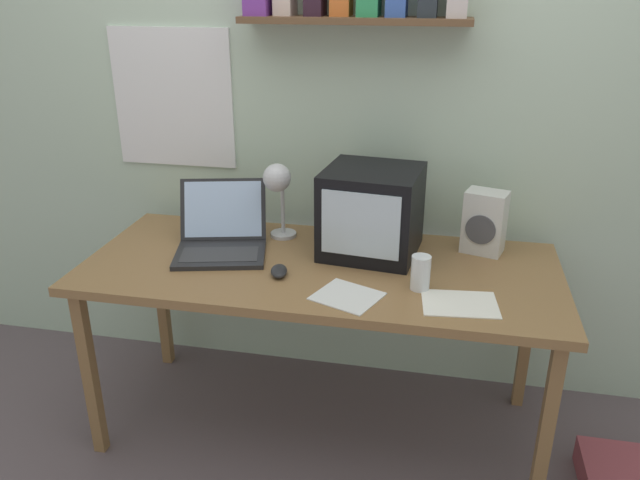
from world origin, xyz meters
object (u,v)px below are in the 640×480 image
object	(u,v)px
desk_lamp	(278,185)
open_notebook	(460,304)
juice_glass	(420,274)
printed_handout	(347,296)
space_heater	(485,222)
corner_desk	(320,278)
laptop	(222,234)
crt_monitor	(372,212)
computer_mouse	(279,271)

from	to	relation	value
desk_lamp	open_notebook	size ratio (longest dim) A/B	1.25
juice_glass	printed_handout	world-z (taller)	juice_glass
juice_glass	space_heater	world-z (taller)	space_heater
desk_lamp	space_heater	bearing A→B (deg)	6.33
space_heater	corner_desk	bearing A→B (deg)	-140.90
laptop	crt_monitor	bearing A→B (deg)	-4.82
computer_mouse	corner_desk	bearing A→B (deg)	43.33
corner_desk	printed_handout	xyz separation A→B (m)	(0.14, -0.24, 0.06)
crt_monitor	juice_glass	distance (m)	0.37
juice_glass	open_notebook	size ratio (longest dim) A/B	0.47
laptop	juice_glass	xyz separation A→B (m)	(0.79, -0.19, -0.01)
corner_desk	crt_monitor	bearing A→B (deg)	42.65
desk_lamp	laptop	bearing A→B (deg)	-146.33
laptop	computer_mouse	xyz separation A→B (m)	(0.28, -0.19, -0.05)
space_heater	printed_handout	world-z (taller)	space_heater
corner_desk	printed_handout	bearing A→B (deg)	-58.81
juice_glass	printed_handout	size ratio (longest dim) A/B	0.47
space_heater	computer_mouse	bearing A→B (deg)	-136.48
juice_glass	computer_mouse	distance (m)	0.51
printed_handout	juice_glass	bearing A→B (deg)	24.79
laptop	space_heater	distance (m)	1.03
corner_desk	juice_glass	size ratio (longest dim) A/B	14.46
space_heater	desk_lamp	bearing A→B (deg)	-159.08
corner_desk	desk_lamp	distance (m)	0.41
corner_desk	laptop	distance (m)	0.43
juice_glass	crt_monitor	bearing A→B (deg)	126.40
crt_monitor	laptop	distance (m)	0.60
computer_mouse	space_heater	bearing A→B (deg)	26.75
corner_desk	juice_glass	world-z (taller)	juice_glass
corner_desk	open_notebook	distance (m)	0.56
crt_monitor	space_heater	bearing A→B (deg)	18.18
corner_desk	desk_lamp	size ratio (longest dim) A/B	5.41
crt_monitor	open_notebook	xyz separation A→B (m)	(0.35, -0.37, -0.17)
crt_monitor	juice_glass	world-z (taller)	crt_monitor
laptop	computer_mouse	distance (m)	0.34
desk_lamp	space_heater	world-z (taller)	desk_lamp
desk_lamp	computer_mouse	xyz separation A→B (m)	(0.08, -0.31, -0.23)
open_notebook	desk_lamp	bearing A→B (deg)	151.09
juice_glass	printed_handout	xyz separation A→B (m)	(-0.24, -0.11, -0.05)
laptop	open_notebook	world-z (taller)	laptop
computer_mouse	desk_lamp	bearing A→B (deg)	104.79
laptop	juice_glass	world-z (taller)	laptop
juice_glass	computer_mouse	bearing A→B (deg)	179.29
laptop	computer_mouse	world-z (taller)	laptop
desk_lamp	juice_glass	bearing A→B (deg)	-25.96
corner_desk	desk_lamp	xyz separation A→B (m)	(-0.21, 0.19, 0.30)
juice_glass	open_notebook	world-z (taller)	juice_glass
corner_desk	open_notebook	size ratio (longest dim) A/B	6.75
juice_glass	computer_mouse	world-z (taller)	juice_glass
desk_lamp	juice_glass	world-z (taller)	desk_lamp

